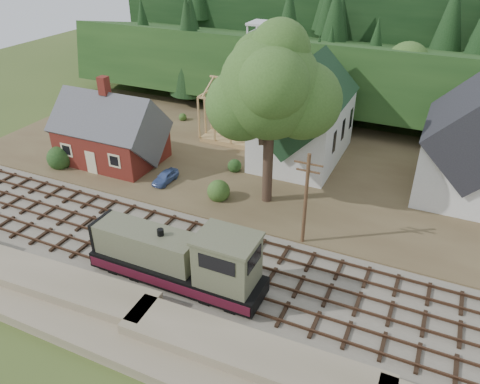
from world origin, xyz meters
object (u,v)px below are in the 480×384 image
at_px(locomotive, 182,260).
at_px(patio_set, 105,150).
at_px(car_green, 78,133).
at_px(car_blue, 165,177).

xyz_separation_m(locomotive, patio_set, (-15.91, 11.70, 0.33)).
bearing_deg(car_green, car_blue, -103.99).
relative_size(locomotive, car_blue, 3.83).
distance_m(car_blue, car_green, 16.08).
xyz_separation_m(car_blue, patio_set, (-6.78, -0.32, 1.68)).
height_order(locomotive, patio_set, locomotive).
relative_size(car_blue, patio_set, 1.25).
bearing_deg(car_blue, patio_set, -175.92).
height_order(locomotive, car_blue, locomotive).
bearing_deg(patio_set, car_green, 147.84).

